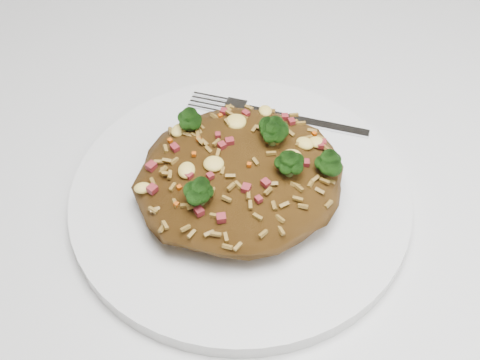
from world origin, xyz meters
name	(u,v)px	position (x,y,z in m)	size (l,w,h in m)	color
dining_table	(128,321)	(0.00, 0.00, 0.66)	(1.20, 0.80, 0.75)	silver
plate	(240,198)	(0.11, 0.02, 0.76)	(0.27, 0.27, 0.01)	white
fried_rice	(241,170)	(0.11, 0.02, 0.79)	(0.16, 0.15, 0.06)	brown
fork	(287,118)	(0.18, 0.08, 0.77)	(0.14, 0.11, 0.00)	silver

